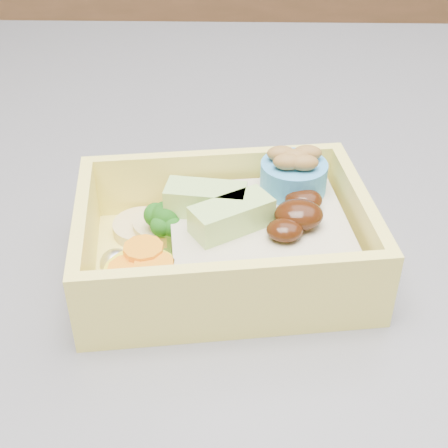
{
  "coord_description": "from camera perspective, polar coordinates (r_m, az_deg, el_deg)",
  "views": [
    {
      "loc": [
        -0.18,
        -0.53,
        1.19
      ],
      "look_at": [
        -0.18,
        -0.2,
        0.96
      ],
      "focal_mm": 50.0,
      "sensor_mm": 36.0,
      "label": 1
    }
  ],
  "objects": [
    {
      "name": "bento_box",
      "position": [
        0.41,
        0.74,
        -1.2
      ],
      "size": [
        0.2,
        0.16,
        0.07
      ],
      "rotation": [
        0.0,
        0.0,
        0.14
      ],
      "color": "#FFED69",
      "rests_on": "island"
    }
  ]
}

